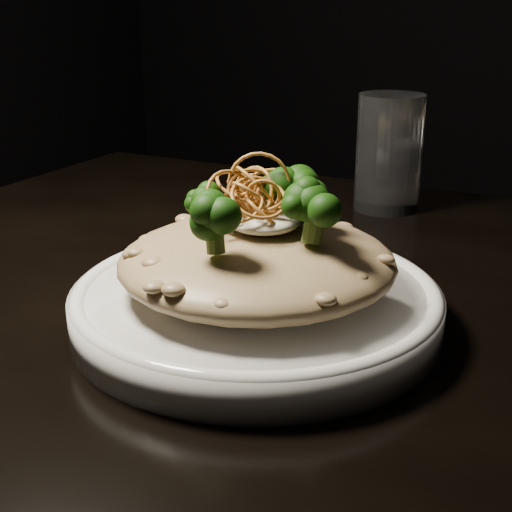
{
  "coord_description": "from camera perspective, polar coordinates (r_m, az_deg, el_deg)",
  "views": [
    {
      "loc": [
        0.15,
        -0.5,
        0.99
      ],
      "look_at": [
        -0.07,
        -0.06,
        0.81
      ],
      "focal_mm": 50.0,
      "sensor_mm": 36.0,
      "label": 1
    }
  ],
  "objects": [
    {
      "name": "risotto",
      "position": [
        0.53,
        0.09,
        -0.43
      ],
      "size": [
        0.21,
        0.21,
        0.05
      ],
      "primitive_type": "ellipsoid",
      "color": "brown",
      "rests_on": "plate"
    },
    {
      "name": "drinking_glass",
      "position": [
        0.83,
        10.58,
        8.12
      ],
      "size": [
        0.08,
        0.08,
        0.13
      ],
      "primitive_type": "cylinder",
      "rotation": [
        0.0,
        0.0,
        -0.08
      ],
      "color": "white",
      "rests_on": "table"
    },
    {
      "name": "shallots",
      "position": [
        0.51,
        -0.47,
        5.29
      ],
      "size": [
        0.05,
        0.05,
        0.03
      ],
      "primitive_type": null,
      "color": "#93601F",
      "rests_on": "cheese"
    },
    {
      "name": "plate",
      "position": [
        0.54,
        0.0,
        -4.04
      ],
      "size": [
        0.28,
        0.28,
        0.03
      ],
      "primitive_type": "cylinder",
      "color": "white",
      "rests_on": "table"
    },
    {
      "name": "broccoli",
      "position": [
        0.51,
        -0.37,
        4.37
      ],
      "size": [
        0.13,
        0.13,
        0.05
      ],
      "primitive_type": null,
      "color": "black",
      "rests_on": "risotto"
    },
    {
      "name": "cheese",
      "position": [
        0.52,
        0.65,
        2.83
      ],
      "size": [
        0.05,
        0.05,
        0.01
      ],
      "primitive_type": "ellipsoid",
      "color": "silver",
      "rests_on": "risotto"
    },
    {
      "name": "table",
      "position": [
        0.61,
        8.54,
        -11.58
      ],
      "size": [
        1.1,
        0.8,
        0.75
      ],
      "color": "black",
      "rests_on": "ground"
    }
  ]
}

